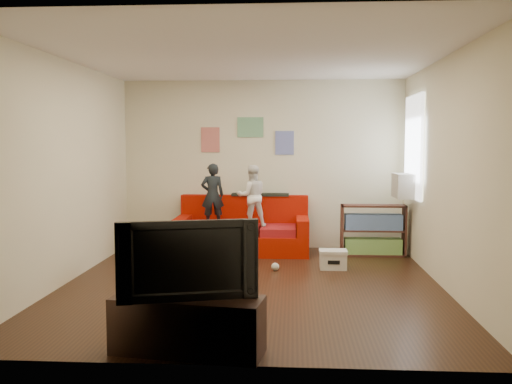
# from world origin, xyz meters

# --- Properties ---
(room_shell) EXTENTS (4.52, 5.02, 2.72)m
(room_shell) POSITION_xyz_m (0.00, 0.00, 1.35)
(room_shell) COLOR #331B0F
(room_shell) RESTS_ON ground
(sofa) EXTENTS (2.03, 0.94, 0.89)m
(sofa) POSITION_xyz_m (-0.28, 2.07, 0.30)
(sofa) COLOR #A91303
(sofa) RESTS_ON ground
(child_a) EXTENTS (0.39, 0.30, 0.96)m
(child_a) POSITION_xyz_m (-0.74, 1.90, 0.91)
(child_a) COLOR black
(child_a) RESTS_ON sofa
(child_b) EXTENTS (0.53, 0.46, 0.94)m
(child_b) POSITION_xyz_m (-0.14, 1.90, 0.90)
(child_b) COLOR white
(child_b) RESTS_ON sofa
(coffee_table) EXTENTS (1.03, 0.57, 0.46)m
(coffee_table) POSITION_xyz_m (-0.84, 0.28, 0.40)
(coffee_table) COLOR #A0784B
(coffee_table) RESTS_ON ground
(remote) EXTENTS (0.17, 0.16, 0.02)m
(remote) POSITION_xyz_m (-1.09, 0.16, 0.48)
(remote) COLOR black
(remote) RESTS_ON coffee_table
(game_controller) EXTENTS (0.15, 0.09, 0.03)m
(game_controller) POSITION_xyz_m (-0.64, 0.33, 0.48)
(game_controller) COLOR beige
(game_controller) RESTS_ON coffee_table
(bookshelf) EXTENTS (0.96, 0.29, 0.77)m
(bookshelf) POSITION_xyz_m (1.70, 1.91, 0.34)
(bookshelf) COLOR #49271E
(bookshelf) RESTS_ON ground
(window) EXTENTS (0.04, 1.08, 1.48)m
(window) POSITION_xyz_m (2.22, 1.65, 1.64)
(window) COLOR white
(window) RESTS_ON room_shell
(ac_unit) EXTENTS (0.28, 0.55, 0.35)m
(ac_unit) POSITION_xyz_m (2.10, 1.65, 1.08)
(ac_unit) COLOR #B7B2A3
(ac_unit) RESTS_ON window
(artwork_left) EXTENTS (0.30, 0.01, 0.40)m
(artwork_left) POSITION_xyz_m (-0.85, 2.48, 1.75)
(artwork_left) COLOR #D87266
(artwork_left) RESTS_ON room_shell
(artwork_center) EXTENTS (0.42, 0.01, 0.32)m
(artwork_center) POSITION_xyz_m (-0.20, 2.48, 1.95)
(artwork_center) COLOR #72B27F
(artwork_center) RESTS_ON room_shell
(artwork_right) EXTENTS (0.30, 0.01, 0.38)m
(artwork_right) POSITION_xyz_m (0.35, 2.48, 1.70)
(artwork_right) COLOR #727FCC
(artwork_right) RESTS_ON room_shell
(file_box) EXTENTS (0.37, 0.28, 0.26)m
(file_box) POSITION_xyz_m (1.04, 0.94, 0.13)
(file_box) COLOR white
(file_box) RESTS_ON ground
(tv_stand) EXTENTS (1.27, 0.58, 0.46)m
(tv_stand) POSITION_xyz_m (-0.36, -2.25, 0.23)
(tv_stand) COLOR #311E17
(tv_stand) RESTS_ON ground
(television) EXTENTS (1.11, 0.43, 0.64)m
(television) POSITION_xyz_m (-0.36, -2.25, 0.78)
(television) COLOR black
(television) RESTS_ON tv_stand
(tissue) EXTENTS (0.12, 0.12, 0.11)m
(tissue) POSITION_xyz_m (0.26, 0.77, 0.05)
(tissue) COLOR beige
(tissue) RESTS_ON ground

